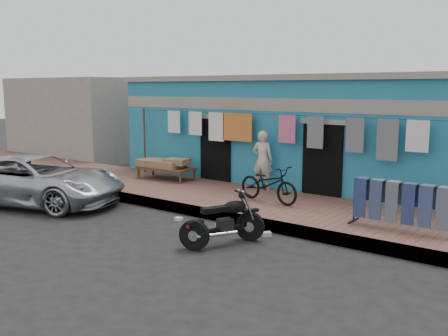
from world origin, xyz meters
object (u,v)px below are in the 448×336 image
bicycle (269,180)px  motorcycle (223,220)px  charpoy (166,169)px  seated_person (263,160)px  jeans_rack (401,205)px  car (36,179)px

bicycle → motorcycle: bicycle is taller
motorcycle → charpoy: motorcycle is taller
seated_person → jeans_rack: size_ratio=0.79×
jeans_rack → motorcycle: bearing=-138.8°
car → motorcycle: bearing=-107.2°
bicycle → charpoy: (-4.12, 0.71, -0.24)m
car → motorcycle: car is taller
bicycle → seated_person: bearing=45.4°
car → jeans_rack: size_ratio=2.33×
motorcycle → jeans_rack: bearing=64.4°
car → seated_person: seated_person is taller
charpoy → car: bearing=-106.7°
car → seated_person: size_ratio=2.93×
bicycle → charpoy: bicycle is taller
seated_person → bicycle: bearing=119.9°
car → bicycle: 6.01m
seated_person → jeans_rack: bearing=150.3°
car → bicycle: size_ratio=2.77×
bicycle → motorcycle: bearing=-158.4°
motorcycle → car: bearing=-154.7°
bicycle → jeans_rack: 3.37m
seated_person → motorcycle: size_ratio=0.98×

